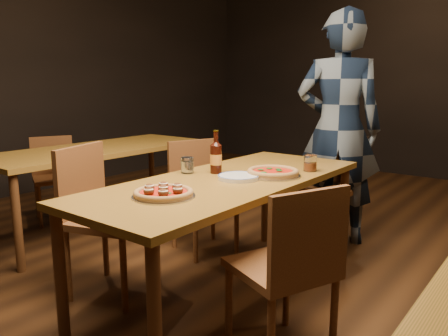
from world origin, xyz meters
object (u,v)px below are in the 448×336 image
Objects in this scene: beer_bottle at (216,158)px; diner at (338,129)px; water_glass at (187,165)px; pizza_margherita at (273,172)px; chair_main_nw at (112,218)px; chair_end at (330,187)px; chair_main_e at (281,266)px; pizza_meatball at (164,193)px; plate_stack at (238,177)px; chair_nbr_left at (56,178)px; chair_main_sw at (205,195)px; amber_glass at (310,163)px; table_main at (229,190)px; table_left at (98,155)px.

beer_bottle is 0.14× the size of diner.
pizza_margherita is at bearing 29.14° from water_glass.
chair_end is at bearing -39.60° from chair_main_nw.
chair_main_e is 0.68m from pizza_meatball.
plate_stack is at bearing 84.70° from pizza_meatball.
chair_nbr_left is 2.39m from pizza_meatball.
chair_end is (0.66, 1.73, -0.03)m from chair_main_nw.
chair_main_sw is at bearing 120.18° from water_glass.
pizza_margherita is at bearing -87.78° from chair_main_sw.
pizza_meatball is 3.05× the size of amber_glass.
chair_main_nw is at bearing 168.08° from pizza_meatball.
chair_nbr_left is at bearing -153.22° from chair_end.
chair_nbr_left is (-2.24, 0.19, -0.26)m from table_main.
table_main is 8.11× the size of plate_stack.
diner reaches higher than chair_nbr_left.
chair_nbr_left is 2.43m from pizza_margherita.
table_main is at bearing -107.96° from chair_main_sw.
beer_bottle is (0.43, 0.49, 0.36)m from chair_main_nw.
plate_stack is at bearing -74.60° from chair_main_nw.
chair_nbr_left is 7.99× the size of amber_glass.
chair_end is at bearing 88.05° from pizza_meatball.
amber_glass is (0.21, -0.81, 0.34)m from chair_end.
water_glass is at bearing -137.19° from amber_glass.
chair_end is 1.13m from pizza_margherita.
chair_end reaches higher than chair_main_sw.
chair_main_e is 2.85m from chair_nbr_left.
chair_main_nw is 3.96× the size of plate_stack.
chair_main_nw is at bearing -144.27° from table_main.
amber_glass is 0.89m from diner.
chair_main_sw is 1.07m from chair_end.
beer_bottle is at bearing -99.48° from chair_end.
chair_nbr_left is 2.66m from diner.
amber_glass is 0.06× the size of diner.
water_glass reaches higher than table_left.
plate_stack is 0.24m from beer_bottle.
chair_main_e is at bearing -28.90° from beer_bottle.
chair_main_e reaches higher than chair_main_sw.
table_left is at bearing 166.20° from water_glass.
chair_end is (0.67, 0.84, 0.01)m from chair_main_sw.
table_left is 1.45m from water_glass.
diner is (0.39, 1.40, 0.14)m from water_glass.
pizza_margherita is 3.24× the size of amber_glass.
plate_stack is at bearing -69.28° from chair_nbr_left.
diner reaches higher than chair_main_nw.
pizza_meatball is at bearing -91.06° from chair_end.
pizza_margherita is 0.37m from beer_bottle.
plate_stack is 0.36m from water_glass.
table_main is 0.29m from pizza_margherita.
chair_nbr_left is at bearing 176.79° from beer_bottle.
chair_main_nw is 1.17× the size of chair_nbr_left.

